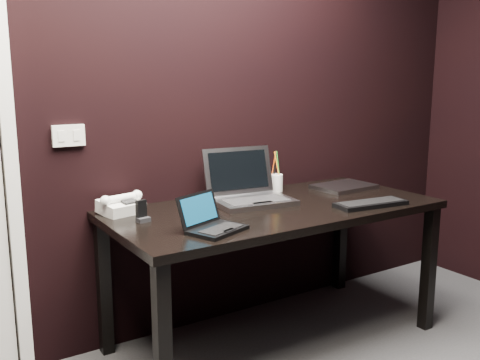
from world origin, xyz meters
TOP-DOWN VIEW (x-y plane):
  - wall_back at (0.00, 1.80)m, footprint 4.00×0.00m
  - wall_switch at (-0.62, 1.79)m, footprint 0.15×0.02m
  - desk at (0.30, 1.40)m, footprint 1.70×0.80m
  - netbook at (-0.19, 1.18)m, footprint 0.30×0.29m
  - silver_laptop at (0.23, 1.54)m, footprint 0.43×0.40m
  - ext_keyboard at (0.71, 1.13)m, footprint 0.40×0.18m
  - closed_laptop at (0.90, 1.53)m, footprint 0.35×0.26m
  - desk_phone at (-0.42, 1.68)m, footprint 0.23×0.21m
  - mobile_phone at (-0.39, 1.49)m, footprint 0.06×0.06m
  - pen_cup at (0.51, 1.68)m, footprint 0.10×0.10m

SIDE VIEW (x-z plane):
  - desk at x=0.30m, z-range 0.29..1.03m
  - closed_laptop at x=0.90m, z-range 0.74..0.76m
  - ext_keyboard at x=0.71m, z-range 0.74..0.76m
  - netbook at x=-0.19m, z-range 0.69..0.85m
  - mobile_phone at x=-0.39m, z-range 0.73..0.83m
  - desk_phone at x=-0.42m, z-range 0.73..0.84m
  - silver_laptop at x=0.23m, z-range 0.66..0.93m
  - pen_cup at x=0.51m, z-range 0.68..0.91m
  - wall_switch at x=-0.62m, z-range 1.07..1.17m
  - wall_back at x=0.00m, z-range -0.70..3.30m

